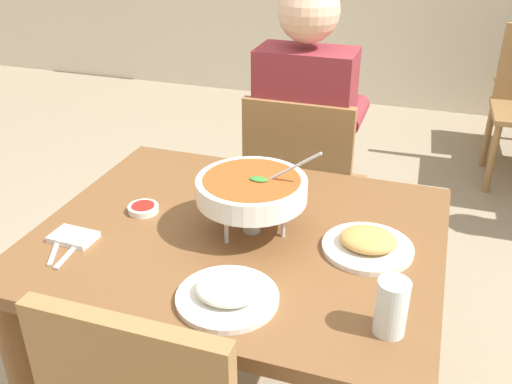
% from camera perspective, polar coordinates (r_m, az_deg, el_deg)
% --- Properties ---
extents(dining_table_main, '(1.11, 0.90, 0.73)m').
position_cam_1_polar(dining_table_main, '(1.65, -1.66, -7.33)').
color(dining_table_main, brown).
rests_on(dining_table_main, ground_plane).
extents(chair_diner_main, '(0.44, 0.44, 0.90)m').
position_cam_1_polar(chair_diner_main, '(2.31, 4.61, 0.53)').
color(chair_diner_main, olive).
rests_on(chair_diner_main, ground_plane).
extents(diner_main, '(0.40, 0.45, 1.31)m').
position_cam_1_polar(diner_main, '(2.24, 5.05, 6.26)').
color(diner_main, '#2D2D38').
rests_on(diner_main, ground_plane).
extents(curry_bowl, '(0.33, 0.30, 0.26)m').
position_cam_1_polar(curry_bowl, '(1.53, -0.43, 0.24)').
color(curry_bowl, silver).
rests_on(curry_bowl, dining_table_main).
extents(rice_plate, '(0.24, 0.24, 0.06)m').
position_cam_1_polar(rice_plate, '(1.33, -2.90, -10.10)').
color(rice_plate, white).
rests_on(rice_plate, dining_table_main).
extents(appetizer_plate, '(0.24, 0.24, 0.06)m').
position_cam_1_polar(appetizer_plate, '(1.53, 11.14, -5.09)').
color(appetizer_plate, white).
rests_on(appetizer_plate, dining_table_main).
extents(sauce_dish, '(0.09, 0.09, 0.02)m').
position_cam_1_polar(sauce_dish, '(1.71, -11.22, -1.62)').
color(sauce_dish, white).
rests_on(sauce_dish, dining_table_main).
extents(napkin_folded, '(0.12, 0.09, 0.02)m').
position_cam_1_polar(napkin_folded, '(1.63, -17.82, -4.32)').
color(napkin_folded, white).
rests_on(napkin_folded, dining_table_main).
extents(fork_utensil, '(0.08, 0.16, 0.01)m').
position_cam_1_polar(fork_utensil, '(1.61, -19.38, -5.19)').
color(fork_utensil, silver).
rests_on(fork_utensil, dining_table_main).
extents(spoon_utensil, '(0.03, 0.17, 0.01)m').
position_cam_1_polar(spoon_utensil, '(1.58, -17.92, -5.55)').
color(spoon_utensil, silver).
rests_on(spoon_utensil, dining_table_main).
extents(drink_glass, '(0.07, 0.07, 0.13)m').
position_cam_1_polar(drink_glass, '(1.26, 13.37, -11.40)').
color(drink_glass, silver).
rests_on(drink_glass, dining_table_main).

